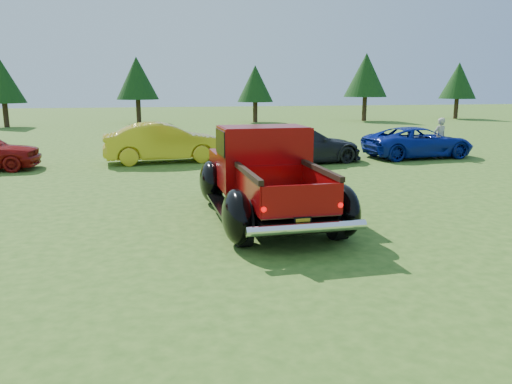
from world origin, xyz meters
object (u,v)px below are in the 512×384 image
Objects in this scene: tree_mid_left at (137,78)px; spectator at (439,138)px; tree_east at (366,75)px; tree_mid_right at (255,84)px; tree_west at (2,82)px; show_car_grey at (302,145)px; tree_far_east at (458,81)px; show_car_blue at (418,142)px; show_car_yellow at (165,143)px; pickup_truck at (263,173)px.

spectator is (12.17, -21.94, -2.58)m from tree_mid_left.
tree_mid_right is at bearing 176.82° from tree_east.
tree_east is 21.44m from spectator.
show_car_grey is (15.40, -20.06, -2.44)m from tree_west.
tree_west is at bearing -177.61° from tree_far_east.
tree_far_east is at bearing 1.59° from tree_mid_right.
tree_mid_right is 2.74× the size of spectator.
tree_mid_right is 0.99× the size of show_car_blue.
show_car_blue is at bearing -43.90° from tree_west.
tree_mid_left reaches higher than tree_far_east.
spectator is (5.77, 0.12, 0.13)m from show_car_grey.
show_car_blue is at bearing -32.55° from spectator.
tree_far_east is at bearing -53.59° from show_car_grey.
spectator is (0.75, -0.29, 0.19)m from show_car_blue.
spectator reaches higher than show_car_grey.
tree_west is at bearing -55.01° from spectator.
tree_mid_left reaches higher than tree_west.
show_car_yellow is (-16.65, -19.32, -2.91)m from tree_east.
tree_west is at bearing 23.93° from show_car_yellow.
tree_mid_right is 18.01m from tree_far_east.
tree_east is at bearing -45.64° from show_car_yellow.
show_car_blue is at bearing -108.08° from tree_east.
pickup_truck is 8.65m from show_car_yellow.
show_car_yellow reaches higher than show_car_blue.
tree_east reaches higher than show_car_blue.
tree_west is 1.05× the size of tree_mid_right.
tree_east is at bearing -4.76° from tree_mid_left.
tree_east is at bearing -22.35° from show_car_blue.
tree_west is 29.17m from spectator.
tree_mid_left is (9.00, 2.00, 0.27)m from tree_west.
tree_west is 21.61m from show_car_yellow.
tree_east reaches higher than tree_west.
tree_east reaches higher than tree_far_east.
tree_mid_right is 21.29m from spectator.
spectator reaches higher than show_car_yellow.
pickup_truck is (3.28, -29.25, -2.44)m from tree_mid_left.
pickup_truck is at bearing -65.73° from tree_west.
tree_west reaches higher than show_car_blue.
show_car_blue is at bearing -95.29° from show_car_grey.
show_car_blue is (20.42, -19.65, -2.49)m from tree_west.
tree_east is 3.36× the size of spectator.
show_car_grey is at bearing -73.81° from tree_mid_left.
show_car_blue is at bearing -99.62° from show_car_yellow.
tree_west reaches higher than pickup_truck.
show_car_blue is (2.42, -20.65, -2.36)m from tree_mid_right.
show_car_grey is 5.77m from spectator.
tree_mid_left is at bearing 23.54° from show_car_blue.
tree_west is 2.87× the size of spectator.
tree_west is at bearing -178.94° from tree_east.
show_car_blue is at bearing 41.85° from pickup_truck.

